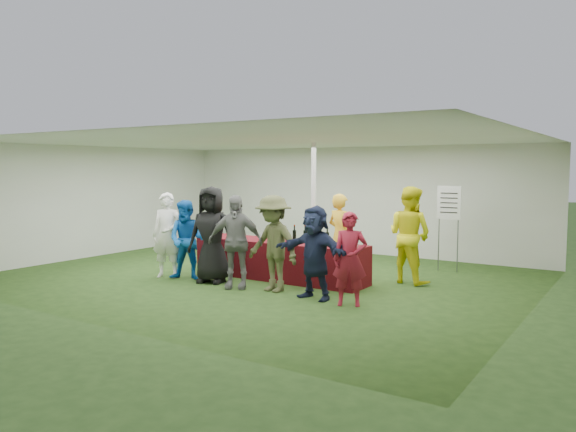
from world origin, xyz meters
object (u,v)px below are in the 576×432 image
Objects in this scene: staff_back at (410,235)px; customer_4 at (273,244)px; wine_list_sign at (449,209)px; customer_3 at (235,242)px; customer_6 at (350,259)px; serving_table at (279,260)px; customer_1 at (187,240)px; customer_2 at (211,235)px; dump_bucket at (350,244)px; customer_5 at (315,252)px; staff_pourer at (340,235)px; customer_0 at (167,235)px.

staff_back is 1.08× the size of customer_4.
customer_4 is (-1.99, -3.56, -0.46)m from wine_list_sign.
customer_3 reaches higher than customer_6.
serving_table is 2.11× the size of customer_4.
customer_2 is at bearing -17.95° from customer_1.
dump_bucket is 0.88m from customer_5.
customer_4 is 0.90m from customer_5.
staff_pourer is (0.90, 0.84, 0.46)m from serving_table.
staff_pourer is 1.98m from customer_5.
wine_list_sign is 1.08× the size of staff_pourer.
staff_pourer reaches higher than customer_1.
customer_1 is 3.60m from customer_6.
customer_2 is 3.04m from customer_6.
customer_4 is 1.60m from customer_6.
customer_0 is at bearing -151.20° from serving_table.
customer_6 is at bearing -25.03° from customer_0.
customer_3 reaches higher than customer_0.
customer_5 is at bearing 122.45° from staff_pourer.
customer_1 is (-3.13, -0.80, -0.06)m from dump_bucket.
customer_2 reaches higher than serving_table.
staff_back is (1.37, 0.20, 0.08)m from staff_pourer.
dump_bucket is 0.15× the size of staff_pourer.
customer_4 is (-1.12, -0.77, 0.01)m from dump_bucket.
customer_4 reaches higher than dump_bucket.
customer_2 reaches higher than customer_6.
wine_list_sign is at bearing 72.63° from dump_bucket.
customer_5 is (-0.84, -2.10, -0.13)m from staff_back.
serving_table is 2.30× the size of customer_5.
serving_table is at bearing 127.74° from customer_4.
staff_pourer is 3.02m from customer_1.
customer_3 is at bearing -27.94° from customer_1.
customer_5 is at bearing -23.74° from customer_0.
staff_back is 3.75m from customer_2.
wine_list_sign reaches higher than serving_table.
customer_0 is at bearing 152.47° from customer_3.
customer_2 is at bearing -132.69° from serving_table.
customer_3 is at bearing -25.79° from customer_0.
customer_2 reaches higher than customer_1.
dump_bucket is at bearing 93.51° from customer_6.
customer_3 reaches higher than customer_1.
serving_table is at bearing 151.45° from customer_5.
staff_back is 2.27m from customer_5.
dump_bucket is at bearing -107.37° from wine_list_sign.
wine_list_sign is 0.98× the size of staff_back.
customer_5 is (2.33, -0.10, -0.13)m from customer_2.
staff_pourer is at bearing 98.42° from customer_6.
customer_2 is (0.58, 0.05, 0.14)m from customer_1.
customer_4 reaches higher than serving_table.
customer_1 is (-2.37, -1.86, -0.06)m from staff_pourer.
customer_3 reaches higher than serving_table.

